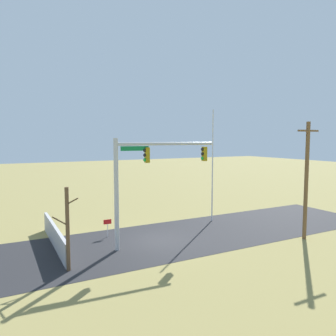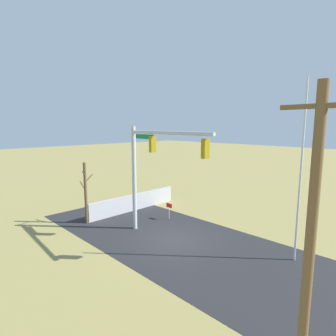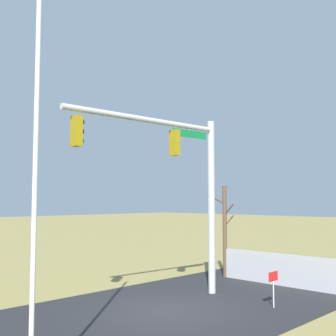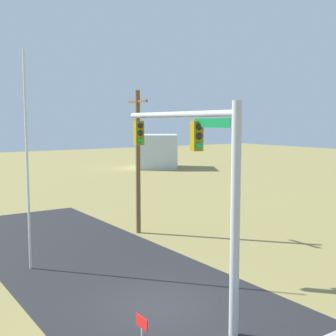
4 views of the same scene
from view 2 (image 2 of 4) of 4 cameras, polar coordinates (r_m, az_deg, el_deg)
The scene contains 9 objects.
ground_plane at distance 17.37m, azimuth 1.31°, elevation -14.59°, with size 160.00×160.00×0.00m, color olive.
road_surface at distance 15.14m, azimuth 12.90°, elevation -18.50°, with size 28.00×8.00×0.01m, color #232326.
sidewalk_corner at distance 19.91m, azimuth -8.64°, elevation -11.55°, with size 6.00×6.00×0.01m, color #B7B5AD.
retaining_fence at distance 22.86m, azimuth -6.96°, elevation -7.05°, with size 0.20×8.35×1.35m, color #A8A8AD.
signal_mast at distance 16.60m, azimuth -3.74°, elevation 1.43°, with size 6.78×0.73×6.85m.
flagpole at distance 15.03m, azimuth 25.83°, elevation -0.91°, with size 0.10×0.10×9.18m, color silver.
utility_pole at distance 7.91m, azimuth 27.48°, elevation -12.65°, with size 1.90×0.26×7.95m.
bare_tree at distance 20.19m, azimuth -16.72°, elevation -4.89°, with size 1.27×1.02×4.37m.
open_sign at distance 20.48m, azimuth 0.23°, elevation -8.19°, with size 0.56×0.04×1.22m.
Camera 2 is at (-11.02, 11.51, 6.90)m, focal length 29.37 mm.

